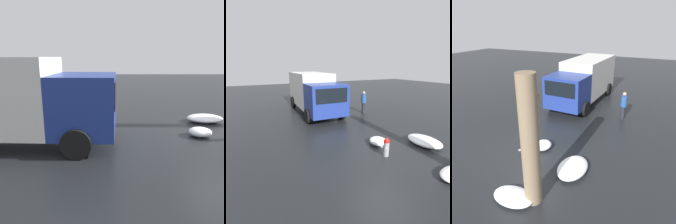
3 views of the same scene
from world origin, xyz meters
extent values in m
plane|color=black|center=(0.00, 0.00, 0.00)|extent=(60.00, 60.00, 0.00)
cylinder|color=gray|center=(0.00, 0.00, 0.29)|extent=(0.22, 0.22, 0.57)
cylinder|color=red|center=(0.00, 0.00, 0.61)|extent=(0.23, 0.23, 0.06)
sphere|color=red|center=(0.00, 0.00, 0.64)|extent=(0.18, 0.18, 0.18)
cylinder|color=gray|center=(0.12, 0.10, 0.36)|extent=(0.15, 0.15, 0.11)
cylinder|color=gray|center=(-0.10, 0.12, 0.36)|extent=(0.13, 0.13, 0.09)
cylinder|color=gray|center=(0.10, -0.12, 0.36)|extent=(0.13, 0.13, 0.09)
cylinder|color=#7F6B51|center=(-1.82, -1.64, 2.03)|extent=(0.54, 0.54, 4.05)
cylinder|color=#7F6B51|center=(-1.58, -1.64, 3.16)|extent=(0.62, 0.15, 0.50)
cube|color=navy|center=(5.06, 0.33, 1.39)|extent=(2.06, 2.32, 1.88)
cube|color=black|center=(4.06, 0.37, 1.77)|extent=(0.11, 1.89, 0.83)
cube|color=silver|center=(8.49, 0.19, 1.66)|extent=(5.00, 2.44, 2.41)
cylinder|color=black|center=(5.11, -0.79, 0.45)|extent=(0.91, 0.32, 0.90)
cylinder|color=black|center=(5.20, 1.45, 0.45)|extent=(0.91, 0.32, 0.90)
cylinder|color=black|center=(9.68, -0.98, 0.45)|extent=(0.91, 0.32, 0.90)
cylinder|color=black|center=(9.77, 1.26, 0.45)|extent=(0.91, 0.32, 0.90)
cylinder|color=#23232D|center=(5.62, -2.88, 0.38)|extent=(0.24, 0.24, 0.76)
cylinder|color=#234C8C|center=(5.62, -2.88, 1.08)|extent=(0.35, 0.35, 0.64)
sphere|color=tan|center=(5.62, -2.88, 1.50)|extent=(0.21, 0.21, 0.21)
ellipsoid|color=white|center=(-2.10, -1.06, 0.13)|extent=(0.86, 1.38, 0.26)
ellipsoid|color=white|center=(-0.01, -2.20, 0.18)|extent=(1.57, 1.06, 0.35)
ellipsoid|color=white|center=(0.91, -0.38, 0.17)|extent=(0.82, 0.73, 0.34)
camera|label=1|loc=(4.19, 7.26, 2.87)|focal=35.00mm
camera|label=2|loc=(-4.60, 4.44, 3.40)|focal=28.00mm
camera|label=3|loc=(-6.21, -4.77, 5.20)|focal=35.00mm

